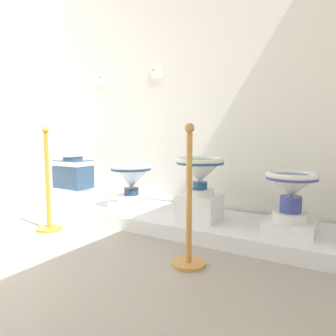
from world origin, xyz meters
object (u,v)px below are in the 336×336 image
at_px(antique_toilet_leftmost, 73,171).
at_px(info_placard_second, 157,73).
at_px(decorative_vase_spare, 67,190).
at_px(stanchion_post_near_right, 189,221).
at_px(plinth_block_tall_cobalt, 200,207).
at_px(info_placard_first, 102,80).
at_px(plinth_block_central_ornate, 131,204).
at_px(plinth_block_leftmost, 74,194).
at_px(antique_toilet_squat_floral, 291,188).
at_px(plinth_block_squat_floral, 290,227).
at_px(stanchion_post_near_left, 48,197).
at_px(antique_toilet_tall_cobalt, 200,170).
at_px(antique_toilet_central_ornate, 131,177).

bearing_deg(antique_toilet_leftmost, info_placard_second, 30.54).
bearing_deg(decorative_vase_spare, stanchion_post_near_right, -22.72).
distance_m(plinth_block_tall_cobalt, info_placard_first, 2.09).
distance_m(antique_toilet_leftmost, info_placard_second, 1.44).
distance_m(plinth_block_central_ornate, stanchion_post_near_right, 1.28).
bearing_deg(plinth_block_tall_cobalt, plinth_block_central_ornate, 176.63).
relative_size(plinth_block_leftmost, plinth_block_central_ornate, 1.00).
height_order(antique_toilet_squat_floral, stanchion_post_near_right, stanchion_post_near_right).
xyz_separation_m(plinth_block_tall_cobalt, stanchion_post_near_right, (0.24, -0.67, 0.07)).
bearing_deg(plinth_block_squat_floral, plinth_block_leftmost, -179.85).
relative_size(plinth_block_central_ornate, info_placard_second, 2.58).
height_order(antique_toilet_squat_floral, stanchion_post_near_left, stanchion_post_near_left).
bearing_deg(stanchion_post_near_right, plinth_block_central_ornate, 145.27).
relative_size(plinth_block_central_ornate, antique_toilet_tall_cobalt, 0.84).
height_order(plinth_block_central_ornate, plinth_block_squat_floral, plinth_block_squat_floral).
xyz_separation_m(plinth_block_squat_floral, antique_toilet_squat_floral, (0.00, 0.00, 0.30)).
xyz_separation_m(plinth_block_leftmost, antique_toilet_tall_cobalt, (1.58, 0.01, 0.37)).
xyz_separation_m(antique_toilet_squat_floral, stanchion_post_near_left, (-1.97, -0.64, -0.17)).
xyz_separation_m(plinth_block_tall_cobalt, info_placard_first, (-1.56, 0.48, 1.29)).
bearing_deg(decorative_vase_spare, plinth_block_central_ornate, -10.49).
bearing_deg(plinth_block_squat_floral, plinth_block_central_ornate, 178.30).
height_order(plinth_block_leftmost, antique_toilet_leftmost, antique_toilet_leftmost).
xyz_separation_m(decorative_vase_spare, stanchion_post_near_right, (2.26, -0.95, 0.15)).
distance_m(antique_toilet_central_ornate, decorative_vase_spare, 1.27).
bearing_deg(antique_toilet_leftmost, plinth_block_central_ornate, 3.82).
bearing_deg(antique_toilet_leftmost, antique_toilet_central_ornate, 3.82).
distance_m(antique_toilet_leftmost, antique_toilet_squat_floral, 2.34).
distance_m(decorative_vase_spare, stanchion_post_near_right, 2.46).
height_order(plinth_block_leftmost, stanchion_post_near_left, stanchion_post_near_left).
distance_m(antique_toilet_central_ornate, stanchion_post_near_left, 0.81).
xyz_separation_m(antique_toilet_leftmost, antique_toilet_tall_cobalt, (1.58, 0.01, 0.10)).
xyz_separation_m(antique_toilet_tall_cobalt, stanchion_post_near_left, (-1.21, -0.64, -0.26)).
relative_size(plinth_block_leftmost, plinth_block_tall_cobalt, 1.03).
distance_m(antique_toilet_central_ornate, antique_toilet_squat_floral, 1.56).
bearing_deg(info_placard_second, info_placard_first, -180.00).
bearing_deg(antique_toilet_central_ornate, plinth_block_leftmost, -176.18).
bearing_deg(info_placard_first, plinth_block_central_ornate, -29.46).
height_order(plinth_block_squat_floral, decorative_vase_spare, decorative_vase_spare).
height_order(plinth_block_tall_cobalt, stanchion_post_near_left, stanchion_post_near_left).
bearing_deg(antique_toilet_squat_floral, plinth_block_central_ornate, 178.30).
bearing_deg(info_placard_second, antique_toilet_squat_floral, -17.49).
bearing_deg(plinth_block_squat_floral, antique_toilet_tall_cobalt, -179.96).
relative_size(info_placard_first, info_placard_second, 0.94).
bearing_deg(plinth_block_tall_cobalt, info_placard_second, 147.77).
relative_size(plinth_block_tall_cobalt, info_placard_first, 2.65).
bearing_deg(plinth_block_central_ornate, plinth_block_leftmost, -176.18).
xyz_separation_m(plinth_block_tall_cobalt, plinth_block_squat_floral, (0.76, 0.00, -0.06)).
distance_m(plinth_block_leftmost, plinth_block_central_ornate, 0.79).
distance_m(info_placard_second, decorative_vase_spare, 1.88).
xyz_separation_m(plinth_block_leftmost, plinth_block_squat_floral, (2.34, 0.01, -0.02)).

